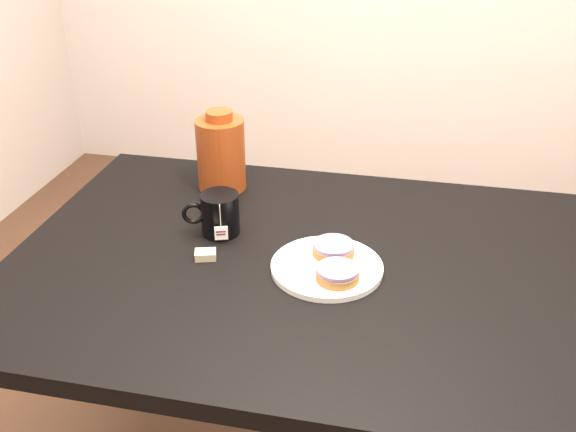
{
  "coord_description": "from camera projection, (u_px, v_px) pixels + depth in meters",
  "views": [
    {
      "loc": [
        0.15,
        -1.15,
        1.5
      ],
      "look_at": [
        -0.11,
        0.08,
        0.81
      ],
      "focal_mm": 40.0,
      "sensor_mm": 36.0,
      "label": 1
    }
  ],
  "objects": [
    {
      "name": "mug",
      "position": [
        219.0,
        214.0,
        1.46
      ],
      "size": [
        0.14,
        0.11,
        0.1
      ],
      "rotation": [
        0.0,
        0.0,
        0.33
      ],
      "color": "black",
      "rests_on": "table"
    },
    {
      "name": "bagel_package",
      "position": [
        221.0,
        153.0,
        1.65
      ],
      "size": [
        0.14,
        0.14,
        0.21
      ],
      "rotation": [
        0.0,
        0.0,
        0.1
      ],
      "color": "#61200C",
      "rests_on": "table"
    },
    {
      "name": "bagel_back",
      "position": [
        334.0,
        249.0,
        1.38
      ],
      "size": [
        0.13,
        0.13,
        0.03
      ],
      "color": "brown",
      "rests_on": "plate"
    },
    {
      "name": "table",
      "position": [
        331.0,
        294.0,
        1.42
      ],
      "size": [
        1.4,
        0.9,
        0.75
      ],
      "color": "black",
      "rests_on": "ground_plane"
    },
    {
      "name": "plate",
      "position": [
        327.0,
        266.0,
        1.35
      ],
      "size": [
        0.24,
        0.24,
        0.02
      ],
      "color": "white",
      "rests_on": "table"
    },
    {
      "name": "teabag_pouch",
      "position": [
        205.0,
        255.0,
        1.39
      ],
      "size": [
        0.05,
        0.04,
        0.02
      ],
      "primitive_type": "cube",
      "rotation": [
        0.0,
        0.0,
        0.29
      ],
      "color": "#C6B793",
      "rests_on": "table"
    },
    {
      "name": "bagel_front",
      "position": [
        337.0,
        273.0,
        1.29
      ],
      "size": [
        0.11,
        0.11,
        0.03
      ],
      "color": "brown",
      "rests_on": "plate"
    }
  ]
}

